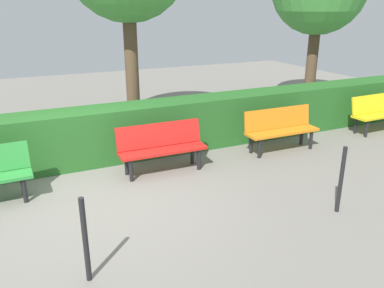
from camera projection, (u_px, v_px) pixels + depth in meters
The scene contains 7 objects.
ground_plane at pixel (94, 199), 6.06m from camera, with size 24.01×24.01×0.00m, color gray.
bench_yellow at pixel (379, 111), 9.20m from camera, with size 1.54×0.50×0.86m.
bench_orange at pixel (280, 127), 7.97m from camera, with size 1.57×0.47×0.86m.
bench_red at pixel (161, 145), 6.96m from camera, with size 1.57×0.50×0.86m.
hedge_row at pixel (139, 130), 7.70m from camera, with size 20.01×0.75×1.03m, color #266023.
railing_post_mid at pixel (341, 180), 5.55m from camera, with size 0.06×0.06×1.00m, color black.
railing_post_far at pixel (85, 240), 4.13m from camera, with size 0.06×0.06×1.00m, color black.
Camera 1 is at (0.91, 5.56, 2.85)m, focal length 36.67 mm.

